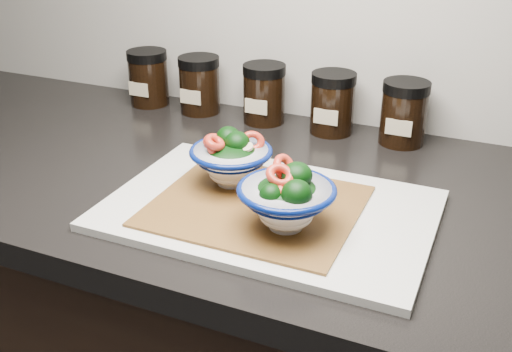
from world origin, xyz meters
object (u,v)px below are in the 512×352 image
at_px(bowl_left, 231,159).
at_px(spice_jar_e, 404,113).
at_px(spice_jar_c, 264,94).
at_px(cutting_board, 269,210).
at_px(spice_jar_a, 148,78).
at_px(spice_jar_b, 200,85).
at_px(spice_jar_d, 333,103).
at_px(bowl_right, 287,200).

xyz_separation_m(bowl_left, spice_jar_e, (0.20, 0.29, 0.00)).
bearing_deg(spice_jar_c, cutting_board, -65.97).
bearing_deg(spice_jar_c, spice_jar_a, 180.00).
height_order(bowl_left, spice_jar_c, spice_jar_c).
bearing_deg(spice_jar_b, cutting_board, -49.04).
height_order(spice_jar_c, spice_jar_d, same).
bearing_deg(spice_jar_e, spice_jar_d, 180.00).
xyz_separation_m(spice_jar_a, spice_jar_b, (0.12, 0.00, 0.00)).
xyz_separation_m(cutting_board, spice_jar_a, (-0.41, 0.33, 0.05)).
xyz_separation_m(cutting_board, spice_jar_d, (-0.01, 0.33, 0.05)).
relative_size(cutting_board, bowl_right, 3.50).
bearing_deg(spice_jar_e, bowl_left, -123.60).
height_order(cutting_board, spice_jar_a, spice_jar_a).
bearing_deg(bowl_right, bowl_left, 144.09).
relative_size(spice_jar_a, spice_jar_b, 1.00).
relative_size(bowl_right, spice_jar_a, 1.14).
xyz_separation_m(spice_jar_b, spice_jar_d, (0.28, 0.00, 0.00)).
relative_size(cutting_board, spice_jar_a, 3.98).
bearing_deg(spice_jar_e, cutting_board, -109.58).
distance_m(bowl_left, spice_jar_b, 0.36).
relative_size(bowl_left, bowl_right, 0.95).
bearing_deg(spice_jar_b, spice_jar_c, 0.00).
distance_m(bowl_right, spice_jar_b, 0.51).
bearing_deg(spice_jar_d, spice_jar_c, 180.00).
bearing_deg(cutting_board, spice_jar_a, 140.88).
bearing_deg(spice_jar_d, spice_jar_a, 180.00).
bearing_deg(cutting_board, bowl_left, 153.20).
bearing_deg(spice_jar_c, spice_jar_d, 0.00).
height_order(spice_jar_b, spice_jar_c, same).
xyz_separation_m(bowl_left, spice_jar_a, (-0.33, 0.29, 0.00)).
bearing_deg(spice_jar_b, spice_jar_e, 0.00).
bearing_deg(spice_jar_a, spice_jar_c, 0.00).
height_order(bowl_left, spice_jar_b, spice_jar_b).
height_order(bowl_right, spice_jar_a, bowl_right).
relative_size(spice_jar_b, spice_jar_e, 1.00).
bearing_deg(spice_jar_b, spice_jar_a, 180.00).
relative_size(bowl_left, spice_jar_a, 1.09).
xyz_separation_m(bowl_left, bowl_right, (0.12, -0.09, 0.00)).
height_order(cutting_board, spice_jar_e, spice_jar_e).
distance_m(spice_jar_b, spice_jar_e, 0.41).
distance_m(bowl_left, spice_jar_d, 0.30).
xyz_separation_m(spice_jar_d, spice_jar_e, (0.13, 0.00, 0.00)).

